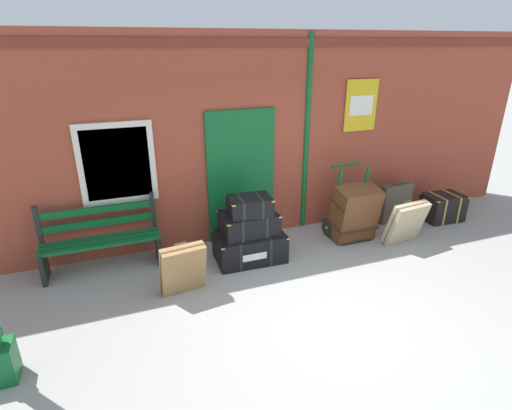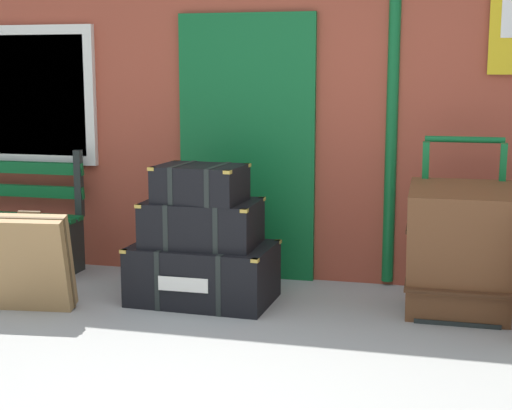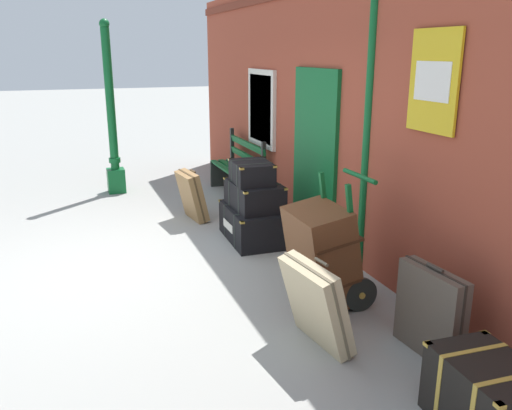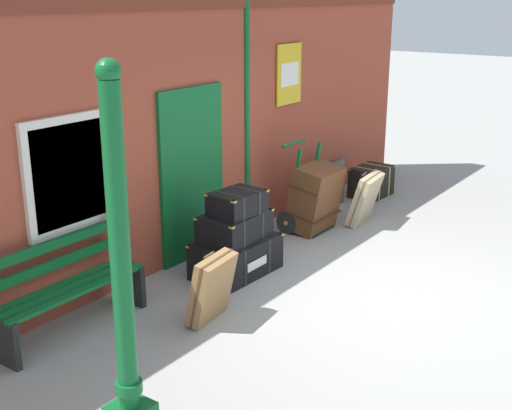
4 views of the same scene
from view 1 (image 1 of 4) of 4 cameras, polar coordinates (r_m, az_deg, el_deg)
name	(u,v)px [view 1 (image 1 of 4)]	position (r m, az deg, el deg)	size (l,w,h in m)	color
ground_plane	(330,319)	(4.96, 10.48, -15.76)	(60.00, 60.00, 0.00)	gray
brick_facade	(253,139)	(6.42, -0.47, 9.41)	(10.40, 0.35, 3.20)	#9E422D
platform_bench	(101,240)	(6.04, -21.23, -4.68)	(1.60, 0.43, 1.01)	#0F5B28
steamer_trunk_base	(250,246)	(5.97, -0.91, -5.89)	(1.03, 0.68, 0.43)	black
steamer_trunk_middle	(249,223)	(5.81, -1.03, -2.64)	(0.81, 0.55, 0.33)	black
steamer_trunk_top	(250,206)	(5.66, -0.91, -0.11)	(0.64, 0.49, 0.27)	black
porters_trolley	(347,220)	(6.83, 12.90, -2.10)	(0.71, 0.56, 1.21)	black
large_brown_trunk	(354,213)	(6.63, 13.83, -1.11)	(0.70, 0.58, 0.94)	brown
suitcase_tan	(406,223)	(6.78, 20.57, -2.40)	(0.69, 0.43, 0.73)	tan
suitcase_umber	(183,269)	(5.23, -10.39, -8.97)	(0.60, 0.37, 0.71)	olive
suitcase_olive	(395,203)	(7.58, 19.24, 0.28)	(0.64, 0.20, 0.74)	#51473D
corner_trunk	(442,207)	(8.02, 25.06, -0.28)	(0.72, 0.53, 0.49)	black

